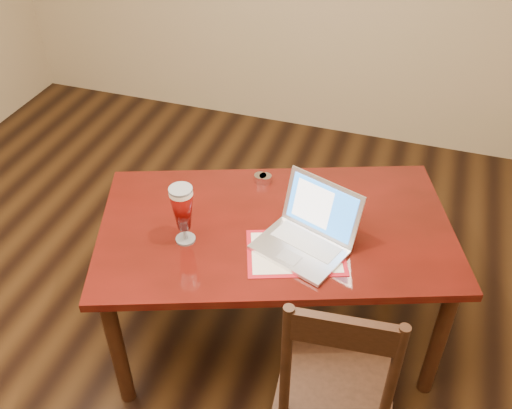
% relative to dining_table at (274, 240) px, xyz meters
% --- Properties ---
extents(ground, '(5.00, 5.00, 0.00)m').
position_rel_dining_table_xyz_m(ground, '(-0.48, -0.41, -0.66)').
color(ground, black).
rests_on(ground, ground).
extents(room_shell, '(4.51, 5.01, 2.71)m').
position_rel_dining_table_xyz_m(room_shell, '(-0.48, -0.41, 1.11)').
color(room_shell, tan).
rests_on(room_shell, ground).
extents(dining_table, '(1.77, 1.36, 1.01)m').
position_rel_dining_table_xyz_m(dining_table, '(0.00, 0.00, 0.00)').
color(dining_table, '#4C0D0A').
rests_on(dining_table, ground).
extents(dining_chair, '(0.48, 0.46, 1.03)m').
position_rel_dining_table_xyz_m(dining_chair, '(0.41, -0.54, -0.17)').
color(dining_chair, black).
rests_on(dining_chair, ground).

